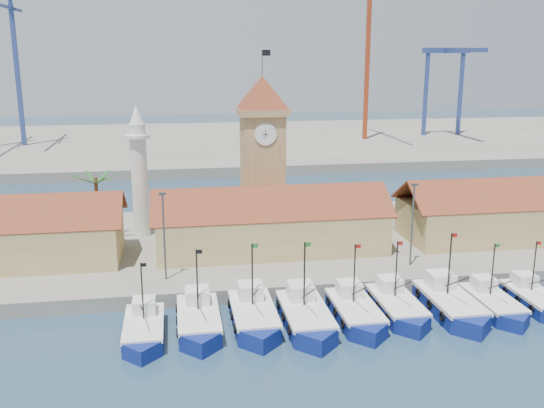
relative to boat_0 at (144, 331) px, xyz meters
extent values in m
plane|color=#1D314D|center=(13.85, -1.95, -0.72)|extent=(400.00, 400.00, 0.00)
cube|color=gray|center=(13.85, 22.05, 0.03)|extent=(140.00, 32.00, 1.50)
cube|color=gray|center=(13.85, 108.05, 0.28)|extent=(240.00, 80.00, 2.00)
cube|color=navy|center=(0.00, 0.37, -0.25)|extent=(3.29, 7.44, 1.69)
cube|color=navy|center=(0.00, -3.35, -0.25)|extent=(3.29, 3.29, 1.69)
cube|color=silver|center=(0.00, 0.37, 0.60)|extent=(3.35, 7.64, 0.33)
cube|color=silver|center=(0.00, 2.23, 1.35)|extent=(1.97, 2.07, 1.31)
cylinder|color=black|center=(0.00, 0.84, 3.23)|extent=(0.13, 0.13, 5.26)
cube|color=black|center=(0.23, 0.84, 5.67)|extent=(0.47, 0.02, 0.33)
cube|color=navy|center=(4.71, 1.27, -0.20)|extent=(3.60, 8.14, 1.85)
cube|color=navy|center=(4.71, -2.79, -0.20)|extent=(3.59, 3.59, 1.85)
cube|color=silver|center=(4.71, 1.27, 0.72)|extent=(3.67, 8.36, 0.36)
cube|color=silver|center=(4.71, 3.31, 1.54)|extent=(2.16, 2.26, 1.44)
cylinder|color=black|center=(4.71, 1.79, 3.60)|extent=(0.14, 0.14, 5.75)
cube|color=black|center=(4.97, 1.79, 6.27)|extent=(0.51, 0.02, 0.36)
cube|color=navy|center=(9.61, 1.36, -0.19)|extent=(3.73, 8.44, 1.92)
cube|color=navy|center=(9.61, -2.86, -0.19)|extent=(3.73, 3.73, 1.92)
cube|color=silver|center=(9.61, 1.36, 0.77)|extent=(3.80, 8.67, 0.37)
cube|color=silver|center=(9.61, 3.47, 1.63)|extent=(2.24, 2.34, 1.49)
cylinder|color=black|center=(9.61, 1.89, 3.76)|extent=(0.15, 0.15, 5.97)
cube|color=#197226|center=(9.88, 1.89, 6.53)|extent=(0.53, 0.02, 0.37)
cube|color=navy|center=(14.16, 0.39, -0.17)|extent=(3.82, 8.64, 1.96)
cube|color=navy|center=(14.16, -3.93, -0.17)|extent=(3.82, 3.82, 1.96)
cube|color=silver|center=(14.16, 0.39, 0.81)|extent=(3.90, 8.88, 0.38)
cube|color=silver|center=(14.16, 2.55, 1.68)|extent=(2.29, 2.40, 1.53)
cylinder|color=black|center=(14.16, 0.94, 3.87)|extent=(0.15, 0.15, 6.11)
cube|color=#197226|center=(14.44, 0.94, 6.70)|extent=(0.55, 0.02, 0.38)
cube|color=navy|center=(18.88, 0.75, -0.21)|extent=(3.56, 8.05, 1.83)
cube|color=navy|center=(18.88, -3.28, -0.21)|extent=(3.55, 3.55, 1.83)
cube|color=silver|center=(18.88, 0.75, 0.70)|extent=(3.63, 8.27, 0.36)
cube|color=silver|center=(18.88, 2.76, 1.52)|extent=(2.13, 2.23, 1.42)
cylinder|color=black|center=(18.88, 1.26, 3.55)|extent=(0.14, 0.14, 5.69)
cube|color=#A5140F|center=(19.13, 1.26, 6.19)|extent=(0.51, 0.02, 0.36)
cube|color=navy|center=(23.10, 1.40, -0.22)|extent=(3.49, 7.89, 1.79)
cube|color=navy|center=(23.10, -2.54, -0.22)|extent=(3.49, 3.49, 1.79)
cube|color=silver|center=(23.10, 1.40, 0.68)|extent=(3.56, 8.11, 0.35)
cube|color=silver|center=(23.10, 3.37, 1.47)|extent=(2.09, 2.19, 1.39)
cylinder|color=black|center=(23.10, 1.90, 3.47)|extent=(0.14, 0.14, 5.58)
cube|color=#A5140F|center=(23.35, 1.90, 6.05)|extent=(0.50, 0.02, 0.35)
cube|color=navy|center=(28.11, 0.86, -0.17)|extent=(3.83, 8.67, 1.97)
cube|color=navy|center=(28.11, -3.47, -0.17)|extent=(3.83, 3.83, 1.97)
cube|color=silver|center=(28.11, 0.86, 0.81)|extent=(3.91, 8.91, 0.38)
cube|color=silver|center=(28.11, 3.03, 1.69)|extent=(2.30, 2.41, 1.53)
cylinder|color=black|center=(28.11, 1.41, 3.88)|extent=(0.15, 0.15, 6.13)
cube|color=#A5140F|center=(28.39, 1.41, 6.73)|extent=(0.55, 0.02, 0.38)
cube|color=navy|center=(32.32, 0.60, -0.25)|extent=(3.26, 7.38, 1.68)
cube|color=navy|center=(32.32, -3.09, -0.25)|extent=(3.26, 3.26, 1.68)
cube|color=silver|center=(32.32, 0.60, 0.59)|extent=(3.33, 7.58, 0.33)
cube|color=silver|center=(32.32, 2.45, 1.33)|extent=(1.96, 2.05, 1.30)
cylinder|color=black|center=(32.32, 1.07, 3.19)|extent=(0.13, 0.13, 5.22)
cube|color=#197226|center=(32.55, 1.07, 5.62)|extent=(0.47, 0.02, 0.33)
cube|color=navy|center=(36.83, 1.01, -0.26)|extent=(3.20, 7.25, 1.65)
cube|color=silver|center=(36.83, 1.01, 0.56)|extent=(3.27, 7.45, 0.32)
cube|color=silver|center=(36.83, 2.82, 1.30)|extent=(1.92, 2.01, 1.28)
cylinder|color=black|center=(36.83, 1.47, 3.13)|extent=(0.13, 0.13, 5.13)
cube|color=#A5140F|center=(37.05, 1.47, 5.51)|extent=(0.46, 0.02, 0.32)
cube|color=tan|center=(13.85, 18.05, 3.03)|extent=(26.00, 10.00, 4.50)
cube|color=maroon|center=(13.85, 15.55, 6.78)|extent=(27.04, 5.13, 3.21)
cube|color=maroon|center=(13.85, 20.55, 6.78)|extent=(27.04, 5.13, 3.21)
cube|color=tan|center=(45.85, 18.05, 3.03)|extent=(30.00, 10.00, 4.50)
cube|color=maroon|center=(45.85, 15.55, 6.78)|extent=(31.20, 5.13, 3.21)
cube|color=maroon|center=(45.85, 20.55, 6.78)|extent=(31.20, 5.13, 3.21)
cube|color=tan|center=(13.85, 24.05, 8.28)|extent=(5.00, 5.00, 15.00)
cube|color=tan|center=(13.85, 24.05, 16.18)|extent=(5.80, 5.80, 0.80)
pyramid|color=maroon|center=(13.85, 24.05, 18.48)|extent=(5.80, 5.80, 4.00)
cylinder|color=white|center=(13.85, 21.50, 13.78)|extent=(2.60, 0.15, 2.60)
cube|color=black|center=(13.85, 21.42, 13.78)|extent=(0.08, 0.02, 1.00)
cube|color=black|center=(13.85, 21.42, 13.78)|extent=(0.80, 0.02, 0.08)
cylinder|color=#3F3F44|center=(13.85, 24.05, 21.98)|extent=(0.10, 0.10, 3.00)
cube|color=black|center=(14.35, 24.05, 23.08)|extent=(1.00, 0.03, 0.70)
cylinder|color=silver|center=(-1.15, 26.05, 7.78)|extent=(2.00, 2.00, 14.00)
cylinder|color=silver|center=(-1.15, 26.05, 13.28)|extent=(3.00, 3.00, 0.40)
cone|color=silver|center=(-1.15, 26.05, 15.88)|extent=(1.80, 1.80, 2.40)
cylinder|color=brown|center=(-6.15, 24.05, 4.78)|extent=(0.44, 0.44, 8.00)
cube|color=#216121|center=(-4.75, 24.05, 8.58)|extent=(2.80, 0.35, 1.18)
cube|color=#216121|center=(-5.45, 25.26, 8.58)|extent=(1.71, 2.60, 1.18)
cube|color=#216121|center=(-6.85, 25.26, 8.58)|extent=(1.71, 2.60, 1.18)
cube|color=#216121|center=(-7.55, 24.05, 8.58)|extent=(2.80, 0.35, 1.18)
cube|color=#216121|center=(-6.85, 22.84, 8.58)|extent=(1.71, 2.60, 1.18)
cube|color=#216121|center=(-5.45, 22.84, 8.58)|extent=(1.71, 2.60, 1.18)
cylinder|color=#3F3F44|center=(1.85, 10.05, 5.28)|extent=(0.20, 0.20, 9.00)
cube|color=#3F3F44|center=(1.85, 10.05, 9.68)|extent=(0.70, 0.25, 0.25)
cylinder|color=#3F3F44|center=(27.85, 10.05, 5.28)|extent=(0.20, 0.20, 9.00)
cube|color=#3F3F44|center=(27.85, 10.05, 9.68)|extent=(0.70, 0.25, 0.25)
cube|color=navy|center=(-32.80, 106.05, 17.73)|extent=(1.00, 1.00, 32.90)
cube|color=navy|center=(-32.80, 96.96, 33.18)|extent=(0.60, 22.73, 0.60)
cube|color=navy|center=(-32.80, 111.05, 33.18)|extent=(0.60, 10.00, 0.60)
cube|color=#9D3318|center=(52.50, 103.05, 20.76)|extent=(1.00, 1.00, 38.96)
cube|color=navy|center=(70.85, 108.05, 12.28)|extent=(0.90, 0.90, 22.00)
cube|color=navy|center=(80.85, 108.05, 12.28)|extent=(0.90, 0.90, 22.00)
cube|color=navy|center=(75.85, 108.05, 23.78)|extent=(13.00, 1.40, 1.40)
cube|color=navy|center=(75.85, 98.05, 23.78)|extent=(1.40, 22.00, 1.00)
camera|label=1|loc=(3.12, -48.59, 23.01)|focal=40.00mm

